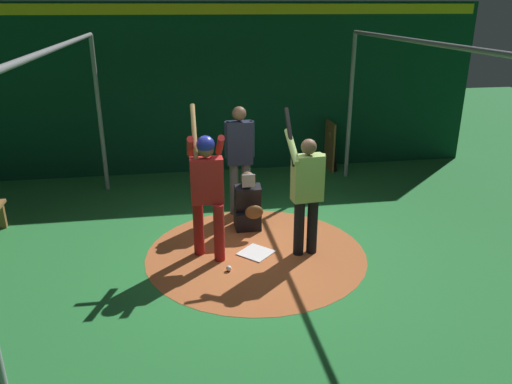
# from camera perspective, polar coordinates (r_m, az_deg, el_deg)

# --- Properties ---
(ground_plane) EXTENTS (26.77, 26.77, 0.00)m
(ground_plane) POSITION_cam_1_polar(r_m,az_deg,el_deg) (7.20, 0.00, -7.08)
(ground_plane) COLOR #287A38
(dirt_circle) EXTENTS (3.16, 3.16, 0.01)m
(dirt_circle) POSITION_cam_1_polar(r_m,az_deg,el_deg) (7.20, 0.00, -7.06)
(dirt_circle) COLOR #B76033
(dirt_circle) RESTS_ON ground
(home_plate) EXTENTS (0.59, 0.59, 0.01)m
(home_plate) POSITION_cam_1_polar(r_m,az_deg,el_deg) (7.20, 0.00, -7.00)
(home_plate) COLOR white
(home_plate) RESTS_ON dirt_circle
(batter) EXTENTS (0.68, 0.49, 2.11)m
(batter) POSITION_cam_1_polar(r_m,az_deg,el_deg) (6.72, -5.69, 0.77)
(batter) COLOR maroon
(batter) RESTS_ON ground
(catcher) EXTENTS (0.58, 0.40, 0.96)m
(catcher) POSITION_cam_1_polar(r_m,az_deg,el_deg) (7.82, -0.93, -1.70)
(catcher) COLOR black
(catcher) RESTS_ON ground
(umpire) EXTENTS (0.23, 0.49, 1.85)m
(umpire) POSITION_cam_1_polar(r_m,az_deg,el_deg) (8.18, -1.90, 4.31)
(umpire) COLOR #4C4C51
(umpire) RESTS_ON ground
(visitor) EXTENTS (0.55, 0.52, 2.06)m
(visitor) POSITION_cam_1_polar(r_m,az_deg,el_deg) (6.86, 5.84, 0.35)
(visitor) COLOR black
(visitor) RESTS_ON ground
(back_wall) EXTENTS (0.22, 10.77, 3.43)m
(back_wall) POSITION_cam_1_polar(r_m,az_deg,el_deg) (10.49, -3.65, 11.76)
(back_wall) COLOR #0C3D26
(back_wall) RESTS_ON ground
(cage_frame) EXTENTS (6.29, 4.91, 2.91)m
(cage_frame) POSITION_cam_1_polar(r_m,az_deg,el_deg) (6.50, 0.00, 9.44)
(cage_frame) COLOR gray
(cage_frame) RESTS_ON ground
(bat_rack) EXTENTS (0.94, 0.20, 1.05)m
(bat_rack) POSITION_cam_1_polar(r_m,az_deg,el_deg) (10.96, 8.32, 5.35)
(bat_rack) COLOR olive
(bat_rack) RESTS_ON ground
(baseball_0) EXTENTS (0.07, 0.07, 0.07)m
(baseball_0) POSITION_cam_1_polar(r_m,az_deg,el_deg) (6.75, -3.14, -8.76)
(baseball_0) COLOR white
(baseball_0) RESTS_ON dirt_circle
(baseball_1) EXTENTS (0.07, 0.07, 0.07)m
(baseball_1) POSITION_cam_1_polar(r_m,az_deg,el_deg) (7.86, -4.27, -4.30)
(baseball_1) COLOR white
(baseball_1) RESTS_ON dirt_circle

